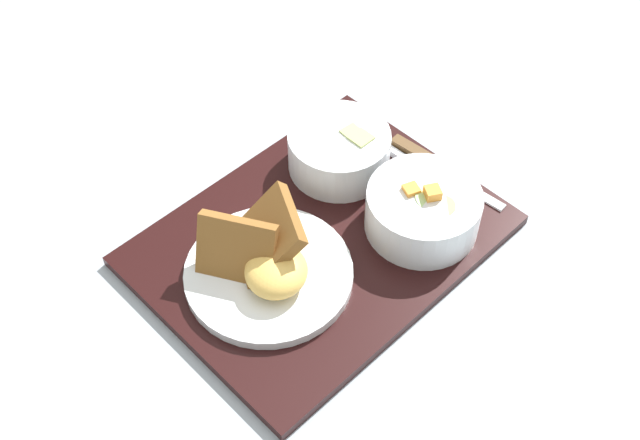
{
  "coord_description": "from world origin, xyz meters",
  "views": [
    {
      "loc": [
        0.46,
        0.37,
        0.75
      ],
      "look_at": [
        0.0,
        0.0,
        0.04
      ],
      "focal_mm": 45.0,
      "sensor_mm": 36.0,
      "label": 1
    }
  ],
  "objects_px": {
    "plate_main": "(266,266)",
    "spoon": "(433,177)",
    "bowl_soup": "(339,148)",
    "knife": "(425,160)",
    "bowl_salad": "(423,209)"
  },
  "relations": [
    {
      "from": "bowl_salad",
      "to": "plate_main",
      "type": "bearing_deg",
      "value": -28.62
    },
    {
      "from": "bowl_salad",
      "to": "knife",
      "type": "height_order",
      "value": "bowl_salad"
    },
    {
      "from": "bowl_salad",
      "to": "bowl_soup",
      "type": "xyz_separation_m",
      "value": [
        -0.02,
        -0.14,
        0.0
      ]
    },
    {
      "from": "spoon",
      "to": "bowl_soup",
      "type": "bearing_deg",
      "value": -147.82
    },
    {
      "from": "bowl_salad",
      "to": "bowl_soup",
      "type": "distance_m",
      "value": 0.14
    },
    {
      "from": "bowl_salad",
      "to": "spoon",
      "type": "height_order",
      "value": "bowl_salad"
    },
    {
      "from": "bowl_soup",
      "to": "bowl_salad",
      "type": "bearing_deg",
      "value": 83.14
    },
    {
      "from": "bowl_soup",
      "to": "plate_main",
      "type": "xyz_separation_m",
      "value": [
        0.19,
        0.04,
        -0.01
      ]
    },
    {
      "from": "plate_main",
      "to": "spoon",
      "type": "relative_size",
      "value": 1.31
    },
    {
      "from": "plate_main",
      "to": "knife",
      "type": "height_order",
      "value": "plate_main"
    },
    {
      "from": "bowl_salad",
      "to": "knife",
      "type": "bearing_deg",
      "value": -148.16
    },
    {
      "from": "bowl_salad",
      "to": "plate_main",
      "type": "xyz_separation_m",
      "value": [
        0.17,
        -0.09,
        -0.01
      ]
    },
    {
      "from": "bowl_salad",
      "to": "spoon",
      "type": "distance_m",
      "value": 0.08
    },
    {
      "from": "plate_main",
      "to": "knife",
      "type": "bearing_deg",
      "value": 171.7
    },
    {
      "from": "bowl_soup",
      "to": "plate_main",
      "type": "relative_size",
      "value": 0.67
    }
  ]
}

